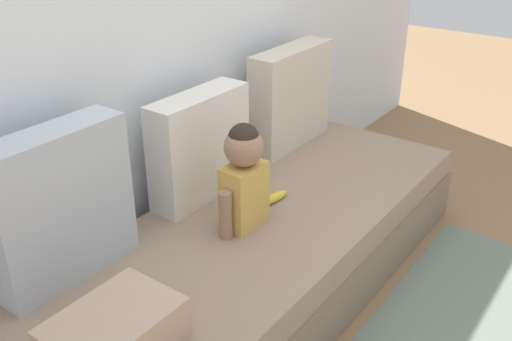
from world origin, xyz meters
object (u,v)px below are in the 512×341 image
Objects in this scene: couch at (262,256)px; toddler at (244,174)px; throw_pillow_right at (291,97)px; folded_blanket at (114,334)px; throw_pillow_left at (60,206)px; banana at (274,198)px; throw_pillow_center at (200,146)px.

couch is 5.23× the size of toddler.
throw_pillow_right is 1.49× the size of folded_blanket.
throw_pillow_left is 1.23× the size of toddler.
banana is at bearing 13.69° from couch.
toddler is 0.88m from folded_blanket.
throw_pillow_left reaches higher than throw_pillow_right.
couch is 4.13× the size of throw_pillow_right.
throw_pillow_left is at bearing 160.63° from banana.
banana is 1.11m from folded_blanket.
toddler reaches higher than folded_blanket.
throw_pillow_center is (0.00, 0.36, 0.46)m from couch.
throw_pillow_left is 1.45× the size of folded_blanket.
throw_pillow_right is at bearing 27.29° from banana.
throw_pillow_center reaches higher than banana.
toddler is at bearing -159.16° from throw_pillow_right.
throw_pillow_right is at bearing 20.84° from toddler.
banana reaches higher than couch.
throw_pillow_left is 0.77m from throw_pillow_center.
couch is at bearing -15.24° from toddler.
couch is at bearing -155.09° from throw_pillow_right.
throw_pillow_left is 1.08× the size of throw_pillow_center.
throw_pillow_right is 3.52× the size of banana.
throw_pillow_left is at bearing 155.09° from couch.
folded_blanket reaches higher than banana.
couch is 14.51× the size of banana.
folded_blanket is at bearing -164.73° from throw_pillow_right.
toddler reaches higher than couch.
throw_pillow_left is at bearing 180.00° from throw_pillow_right.
throw_pillow_center is 0.90× the size of throw_pillow_right.
banana is (0.24, 0.01, -0.23)m from toddler.
couch is 0.27m from banana.
couch is 0.47m from toddler.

